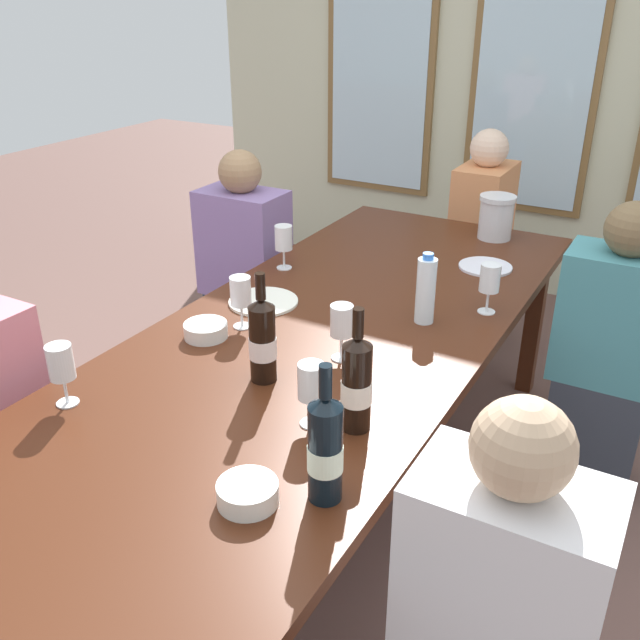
% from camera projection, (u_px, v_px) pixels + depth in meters
% --- Properties ---
extents(ground_plane, '(12.00, 12.00, 0.00)m').
position_uv_depth(ground_plane, '(323.00, 511.00, 2.58)').
color(ground_plane, brown).
extents(back_wall_with_windows, '(4.22, 0.10, 2.90)m').
position_uv_depth(back_wall_with_windows, '(540.00, 43.00, 3.87)').
color(back_wall_with_windows, beige).
rests_on(back_wall_with_windows, ground).
extents(dining_table, '(1.02, 2.64, 0.74)m').
position_uv_depth(dining_table, '(323.00, 348.00, 2.28)').
color(dining_table, '#472010').
rests_on(dining_table, ground).
extents(white_plate_0, '(0.21, 0.21, 0.01)m').
position_uv_depth(white_plate_0, '(485.00, 267.00, 2.75)').
color(white_plate_0, white).
rests_on(white_plate_0, dining_table).
extents(white_plate_1, '(0.24, 0.24, 0.01)m').
position_uv_depth(white_plate_1, '(263.00, 302.00, 2.45)').
color(white_plate_1, white).
rests_on(white_plate_1, dining_table).
extents(metal_pitcher, '(0.16, 0.16, 0.19)m').
position_uv_depth(metal_pitcher, '(496.00, 217.00, 3.03)').
color(metal_pitcher, silver).
rests_on(metal_pitcher, dining_table).
extents(wine_bottle_0, '(0.08, 0.08, 0.32)m').
position_uv_depth(wine_bottle_0, '(262.00, 340.00, 1.93)').
color(wine_bottle_0, black).
rests_on(wine_bottle_0, dining_table).
extents(wine_bottle_1, '(0.08, 0.08, 0.33)m').
position_uv_depth(wine_bottle_1, '(357.00, 383.00, 1.72)').
color(wine_bottle_1, black).
rests_on(wine_bottle_1, dining_table).
extents(wine_bottle_2, '(0.08, 0.08, 0.33)m').
position_uv_depth(wine_bottle_2, '(325.00, 449.00, 1.48)').
color(wine_bottle_2, black).
rests_on(wine_bottle_2, dining_table).
extents(tasting_bowl_0, '(0.14, 0.14, 0.05)m').
position_uv_depth(tasting_bowl_0, '(206.00, 330.00, 2.21)').
color(tasting_bowl_0, white).
rests_on(tasting_bowl_0, dining_table).
extents(tasting_bowl_1, '(0.13, 0.13, 0.05)m').
position_uv_depth(tasting_bowl_1, '(248.00, 493.00, 1.51)').
color(tasting_bowl_1, white).
rests_on(tasting_bowl_1, dining_table).
extents(water_bottle, '(0.06, 0.06, 0.24)m').
position_uv_depth(water_bottle, '(426.00, 290.00, 2.27)').
color(water_bottle, white).
rests_on(water_bottle, dining_table).
extents(wine_glass_0, '(0.07, 0.07, 0.17)m').
position_uv_depth(wine_glass_0, '(61.00, 364.00, 1.82)').
color(wine_glass_0, white).
rests_on(wine_glass_0, dining_table).
extents(wine_glass_1, '(0.07, 0.07, 0.17)m').
position_uv_depth(wine_glass_1, '(284.00, 240.00, 2.70)').
color(wine_glass_1, white).
rests_on(wine_glass_1, dining_table).
extents(wine_glass_2, '(0.07, 0.07, 0.17)m').
position_uv_depth(wine_glass_2, '(490.00, 280.00, 2.34)').
color(wine_glass_2, white).
rests_on(wine_glass_2, dining_table).
extents(wine_glass_3, '(0.07, 0.07, 0.17)m').
position_uv_depth(wine_glass_3, '(342.00, 322.00, 2.04)').
color(wine_glass_3, white).
rests_on(wine_glass_3, dining_table).
extents(wine_glass_4, '(0.07, 0.07, 0.17)m').
position_uv_depth(wine_glass_4, '(241.00, 293.00, 2.23)').
color(wine_glass_4, white).
rests_on(wine_glass_4, dining_table).
extents(wine_glass_5, '(0.07, 0.07, 0.17)m').
position_uv_depth(wine_glass_5, '(311.00, 384.00, 1.73)').
color(wine_glass_5, white).
rests_on(wine_glass_5, dining_table).
extents(seated_person_0, '(0.38, 0.24, 1.11)m').
position_uv_depth(seated_person_0, '(245.00, 277.00, 3.23)').
color(seated_person_0, '#263541').
rests_on(seated_person_0, ground).
extents(seated_person_1, '(0.38, 0.24, 1.11)m').
position_uv_depth(seated_person_1, '(607.00, 359.00, 2.53)').
color(seated_person_1, '#333843').
rests_on(seated_person_1, ground).
extents(seated_person_4, '(0.24, 0.38, 1.11)m').
position_uv_depth(seated_person_4, '(480.00, 242.00, 3.66)').
color(seated_person_4, '#37342F').
rests_on(seated_person_4, ground).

